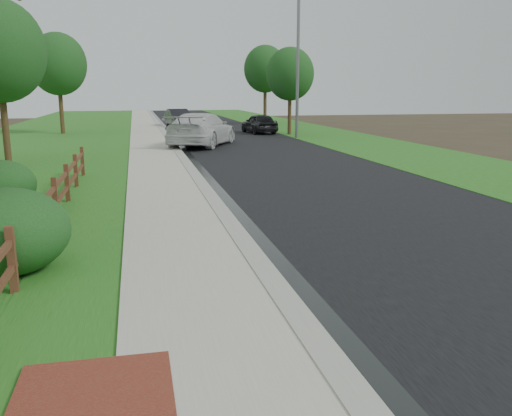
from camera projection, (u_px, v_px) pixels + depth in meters
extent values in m
plane|color=#352C1D|center=(287.00, 355.00, 6.50)|extent=(120.00, 120.00, 0.00)
cube|color=black|center=(220.00, 132.00, 40.86)|extent=(8.00, 90.00, 0.02)
cube|color=gray|center=(164.00, 132.00, 39.96)|extent=(0.40, 90.00, 0.12)
cube|color=black|center=(169.00, 133.00, 40.04)|extent=(0.50, 90.00, 0.00)
cube|color=#ADA996|center=(146.00, 133.00, 39.69)|extent=(2.20, 90.00, 0.10)
cube|color=#1A5919|center=(119.00, 133.00, 39.29)|extent=(1.60, 90.00, 0.06)
cube|color=#1A5919|center=(44.00, 135.00, 38.19)|extent=(9.00, 90.00, 0.04)
cube|color=#1A5919|center=(307.00, 130.00, 42.31)|extent=(6.00, 90.00, 0.04)
cube|color=#462917|center=(12.00, 261.00, 8.30)|extent=(0.12, 0.12, 1.10)
cube|color=#462917|center=(38.00, 224.00, 10.59)|extent=(0.12, 0.12, 1.10)
cube|color=#462917|center=(55.00, 200.00, 12.88)|extent=(0.12, 0.12, 1.10)
cube|color=#462917|center=(67.00, 184.00, 15.16)|extent=(0.12, 0.12, 1.10)
cube|color=#462917|center=(76.00, 171.00, 17.45)|extent=(0.12, 0.12, 1.10)
cube|color=#462917|center=(82.00, 162.00, 19.74)|extent=(0.12, 0.12, 1.10)
cube|color=#462917|center=(27.00, 246.00, 9.46)|extent=(0.08, 2.35, 0.10)
cube|color=#462917|center=(25.00, 224.00, 9.38)|extent=(0.08, 2.35, 0.10)
cube|color=#462917|center=(48.00, 215.00, 11.75)|extent=(0.08, 2.35, 0.10)
cube|color=#462917|center=(46.00, 197.00, 11.67)|extent=(0.08, 2.35, 0.10)
cube|color=#462917|center=(62.00, 195.00, 14.04)|extent=(0.08, 2.35, 0.10)
cube|color=#462917|center=(61.00, 180.00, 13.96)|extent=(0.08, 2.35, 0.10)
cube|color=#462917|center=(72.00, 180.00, 16.33)|extent=(0.08, 2.35, 0.10)
cube|color=#462917|center=(71.00, 167.00, 16.24)|extent=(0.08, 2.35, 0.10)
cube|color=#462917|center=(79.00, 169.00, 18.62)|extent=(0.08, 2.35, 0.10)
cube|color=#462917|center=(79.00, 158.00, 18.53)|extent=(0.08, 2.35, 0.10)
imported|color=silver|center=(202.00, 129.00, 30.45)|extent=(5.01, 6.88, 1.85)
imported|color=black|center=(259.00, 123.00, 39.50)|extent=(2.18, 4.32, 1.41)
imported|color=black|center=(179.00, 118.00, 46.23)|extent=(2.21, 4.76, 1.51)
cylinder|color=slate|center=(298.00, 60.00, 34.58)|extent=(0.20, 0.20, 10.00)
ellipsoid|color=#174217|center=(6.00, 232.00, 9.24)|extent=(2.24, 2.24, 1.50)
ellipsoid|color=#174217|center=(0.00, 185.00, 14.29)|extent=(2.39, 2.39, 1.32)
cylinder|color=#362216|center=(4.00, 116.00, 22.67)|extent=(0.28, 0.28, 4.10)
cylinder|color=#362216|center=(61.00, 104.00, 38.53)|extent=(0.29, 0.29, 4.28)
ellipsoid|color=#174217|center=(58.00, 64.00, 37.94)|extent=(3.95, 3.95, 4.35)
cylinder|color=#362216|center=(290.00, 109.00, 37.98)|extent=(0.25, 0.25, 3.67)
ellipsoid|color=#174217|center=(290.00, 74.00, 37.48)|extent=(3.32, 3.32, 3.66)
cylinder|color=#362216|center=(265.00, 100.00, 49.40)|extent=(0.30, 0.30, 4.35)
ellipsoid|color=#174217|center=(265.00, 69.00, 48.80)|extent=(3.84, 3.84, 4.22)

